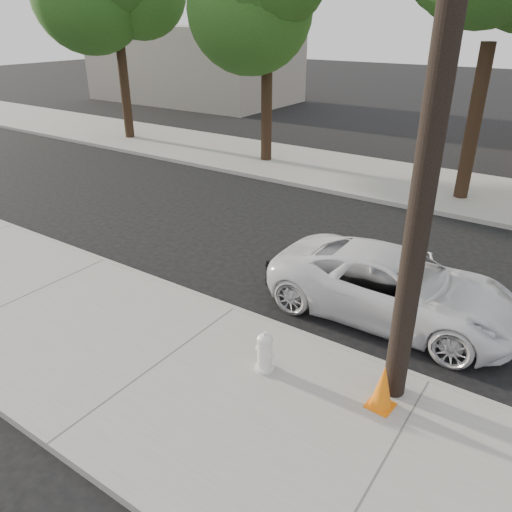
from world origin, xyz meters
name	(u,v)px	position (x,y,z in m)	size (l,w,h in m)	color
ground	(287,275)	(0.00, 0.00, 0.00)	(120.00, 120.00, 0.00)	black
near_sidewalk	(159,366)	(0.00, -4.30, 0.07)	(90.00, 4.40, 0.15)	gray
far_sidewalk	(408,183)	(0.00, 8.50, 0.07)	(90.00, 5.00, 0.15)	gray
curb_near	(235,311)	(0.00, -2.10, 0.07)	(90.00, 0.12, 0.16)	#9E9B93
building_far	(194,64)	(-20.00, 20.00, 2.50)	(14.00, 8.00, 5.00)	gray
utility_pole	(438,94)	(3.60, -2.70, 4.70)	(1.40, 0.34, 9.00)	black
police_cruiser	(394,286)	(2.69, -0.35, 0.69)	(2.30, 4.98, 1.38)	white
fire_hydrant	(265,353)	(1.60, -3.40, 0.49)	(0.38, 0.34, 0.70)	silver
traffic_cone	(383,387)	(3.56, -3.14, 0.51)	(0.42, 0.42, 0.75)	orange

